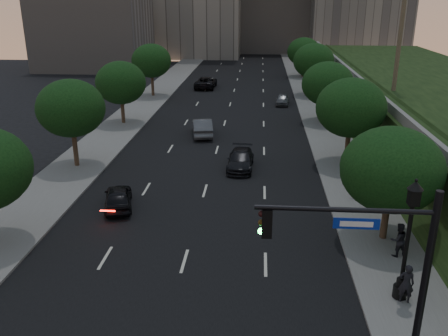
# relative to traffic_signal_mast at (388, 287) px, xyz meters

# --- Properties ---
(ground) EXTENTS (160.00, 160.00, 0.00)m
(ground) POSITION_rel_traffic_signal_mast_xyz_m (-7.73, 2.01, -3.67)
(ground) COLOR black
(ground) RESTS_ON ground
(road_surface) EXTENTS (16.00, 140.00, 0.02)m
(road_surface) POSITION_rel_traffic_signal_mast_xyz_m (-7.73, 32.01, -3.66)
(road_surface) COLOR black
(road_surface) RESTS_ON ground
(sidewalk_right) EXTENTS (4.50, 140.00, 0.15)m
(sidewalk_right) POSITION_rel_traffic_signal_mast_xyz_m (2.52, 32.01, -3.60)
(sidewalk_right) COLOR slate
(sidewalk_right) RESTS_ON ground
(sidewalk_left) EXTENTS (4.50, 140.00, 0.15)m
(sidewalk_left) POSITION_rel_traffic_signal_mast_xyz_m (-17.98, 32.01, -3.60)
(sidewalk_left) COLOR slate
(sidewalk_left) RESTS_ON ground
(parapet_wall) EXTENTS (0.35, 90.00, 0.70)m
(parapet_wall) POSITION_rel_traffic_signal_mast_xyz_m (5.77, 30.01, 0.68)
(parapet_wall) COLOR slate
(parapet_wall) RESTS_ON embankment
(office_block_filler) EXTENTS (18.00, 16.00, 14.00)m
(office_block_filler) POSITION_rel_traffic_signal_mast_xyz_m (-33.73, 72.01, 3.33)
(office_block_filler) COLOR gray
(office_block_filler) RESTS_ON ground
(tree_right_a) EXTENTS (5.20, 5.20, 6.24)m
(tree_right_a) POSITION_rel_traffic_signal_mast_xyz_m (2.57, 10.01, 0.35)
(tree_right_a) COLOR #38281C
(tree_right_a) RESTS_ON ground
(tree_right_b) EXTENTS (5.20, 5.20, 6.74)m
(tree_right_b) POSITION_rel_traffic_signal_mast_xyz_m (2.57, 22.01, 0.84)
(tree_right_b) COLOR #38281C
(tree_right_b) RESTS_ON ground
(tree_right_c) EXTENTS (5.20, 5.20, 6.24)m
(tree_right_c) POSITION_rel_traffic_signal_mast_xyz_m (2.57, 35.01, 0.35)
(tree_right_c) COLOR #38281C
(tree_right_c) RESTS_ON ground
(tree_right_d) EXTENTS (5.20, 5.20, 6.74)m
(tree_right_d) POSITION_rel_traffic_signal_mast_xyz_m (2.57, 49.01, 0.84)
(tree_right_d) COLOR #38281C
(tree_right_d) RESTS_ON ground
(tree_right_e) EXTENTS (5.20, 5.20, 6.24)m
(tree_right_e) POSITION_rel_traffic_signal_mast_xyz_m (2.57, 64.01, 0.35)
(tree_right_e) COLOR #38281C
(tree_right_e) RESTS_ON ground
(tree_left_b) EXTENTS (5.00, 5.00, 6.71)m
(tree_left_b) POSITION_rel_traffic_signal_mast_xyz_m (-18.03, 20.01, 0.90)
(tree_left_b) COLOR #38281C
(tree_left_b) RESTS_ON ground
(tree_left_c) EXTENTS (5.00, 5.00, 6.34)m
(tree_left_c) POSITION_rel_traffic_signal_mast_xyz_m (-18.03, 33.01, 0.53)
(tree_left_c) COLOR #38281C
(tree_left_c) RESTS_ON ground
(tree_left_d) EXTENTS (5.00, 5.00, 6.71)m
(tree_left_d) POSITION_rel_traffic_signal_mast_xyz_m (-18.03, 47.01, 0.90)
(tree_left_d) COLOR #38281C
(tree_left_d) RESTS_ON ground
(traffic_signal_mast) EXTENTS (5.68, 0.56, 7.00)m
(traffic_signal_mast) POSITION_rel_traffic_signal_mast_xyz_m (0.00, 0.00, 0.00)
(traffic_signal_mast) COLOR black
(traffic_signal_mast) RESTS_ON ground
(street_lamp) EXTENTS (0.64, 0.64, 5.62)m
(street_lamp) POSITION_rel_traffic_signal_mast_xyz_m (1.98, 4.59, -1.04)
(street_lamp) COLOR black
(street_lamp) RESTS_ON ground
(sedan_near_left) EXTENTS (2.61, 4.34, 1.38)m
(sedan_near_left) POSITION_rel_traffic_signal_mast_xyz_m (-12.76, 13.01, -2.98)
(sedan_near_left) COLOR black
(sedan_near_left) RESTS_ON ground
(sedan_mid_left) EXTENTS (2.54, 5.16, 1.63)m
(sedan_mid_left) POSITION_rel_traffic_signal_mast_xyz_m (-9.50, 29.41, -2.86)
(sedan_mid_left) COLOR #4F5155
(sedan_mid_left) RESTS_ON ground
(sedan_far_left) EXTENTS (2.87, 5.91, 1.62)m
(sedan_far_left) POSITION_rel_traffic_signal_mast_xyz_m (-11.85, 53.54, -2.86)
(sedan_far_left) COLOR black
(sedan_far_left) RESTS_ON ground
(sedan_near_right) EXTENTS (2.02, 4.70, 1.35)m
(sedan_near_right) POSITION_rel_traffic_signal_mast_xyz_m (-5.55, 20.63, -3.00)
(sedan_near_right) COLOR black
(sedan_near_right) RESTS_ON ground
(sedan_far_right) EXTENTS (1.86, 3.88, 1.28)m
(sedan_far_right) POSITION_rel_traffic_signal_mast_xyz_m (-1.46, 43.33, -3.03)
(sedan_far_right) COLOR #5A5E61
(sedan_far_right) RESTS_ON ground
(pedestrian_a) EXTENTS (0.71, 0.52, 1.78)m
(pedestrian_a) POSITION_rel_traffic_signal_mast_xyz_m (2.09, 4.28, -2.63)
(pedestrian_a) COLOR black
(pedestrian_a) RESTS_ON sidewalk_right
(pedestrian_b) EXTENTS (1.01, 0.88, 1.76)m
(pedestrian_b) POSITION_rel_traffic_signal_mast_xyz_m (2.78, 8.13, -2.64)
(pedestrian_b) COLOR black
(pedestrian_b) RESTS_ON sidewalk_right
(pedestrian_c) EXTENTS (1.08, 0.74, 1.70)m
(pedestrian_c) POSITION_rel_traffic_signal_mast_xyz_m (2.11, 15.46, -2.67)
(pedestrian_c) COLOR black
(pedestrian_c) RESTS_ON sidewalk_right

